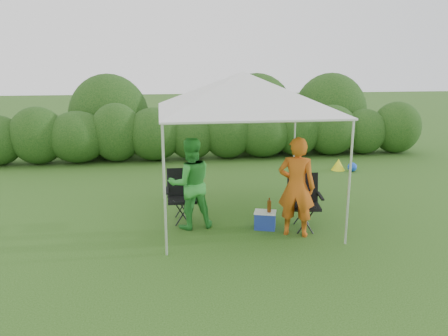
{
  "coord_description": "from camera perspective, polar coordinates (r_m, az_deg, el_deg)",
  "views": [
    {
      "loc": [
        -1.54,
        -7.5,
        3.0
      ],
      "look_at": [
        -0.37,
        0.4,
        1.05
      ],
      "focal_mm": 35.0,
      "sensor_mm": 36.0,
      "label": 1
    }
  ],
  "objects": [
    {
      "name": "woman",
      "position": [
        7.97,
        -4.42,
        -2.02
      ],
      "size": [
        0.91,
        0.76,
        1.68
      ],
      "primitive_type": "imported",
      "rotation": [
        0.0,
        0.0,
        3.3
      ],
      "color": "green",
      "rests_on": "ground"
    },
    {
      "name": "cooler",
      "position": [
        8.12,
        5.39,
        -6.76
      ],
      "size": [
        0.46,
        0.4,
        0.33
      ],
      "rotation": [
        0.0,
        0.0,
        -0.32
      ],
      "color": "navy",
      "rests_on": "ground"
    },
    {
      "name": "man",
      "position": [
        7.68,
        9.44,
        -2.46
      ],
      "size": [
        0.76,
        0.65,
        1.77
      ],
      "primitive_type": "imported",
      "rotation": [
        0.0,
        0.0,
        2.73
      ],
      "color": "#C25516",
      "rests_on": "ground"
    },
    {
      "name": "chair_right",
      "position": [
        8.16,
        10.35,
        -3.85
      ],
      "size": [
        0.69,
        0.64,
        1.0
      ],
      "rotation": [
        0.0,
        0.0,
        -0.16
      ],
      "color": "black",
      "rests_on": "ground"
    },
    {
      "name": "lawn_toy",
      "position": [
        12.78,
        15.15,
        0.36
      ],
      "size": [
        0.64,
        0.54,
        0.32
      ],
      "color": "yellow",
      "rests_on": "ground"
    },
    {
      "name": "ground",
      "position": [
        8.22,
        2.98,
        -7.7
      ],
      "size": [
        70.0,
        70.0,
        0.0
      ],
      "primitive_type": "plane",
      "color": "#35601E"
    },
    {
      "name": "hedge",
      "position": [
        13.76,
        -1.75,
        4.62
      ],
      "size": [
        14.17,
        1.53,
        1.8
      ],
      "color": "#264C18",
      "rests_on": "ground"
    },
    {
      "name": "canopy",
      "position": [
        8.16,
        2.5,
        9.93
      ],
      "size": [
        3.1,
        3.1,
        2.83
      ],
      "color": "silver",
      "rests_on": "ground"
    },
    {
      "name": "bottle",
      "position": [
        8.0,
        5.92,
        -4.82
      ],
      "size": [
        0.07,
        0.07,
        0.27
      ],
      "primitive_type": "cylinder",
      "color": "#592D0C",
      "rests_on": "cooler"
    },
    {
      "name": "chair_left",
      "position": [
        8.44,
        -5.51,
        -3.11
      ],
      "size": [
        0.63,
        0.57,
        1.0
      ],
      "rotation": [
        0.0,
        0.0,
        -0.03
      ],
      "color": "black",
      "rests_on": "ground"
    }
  ]
}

